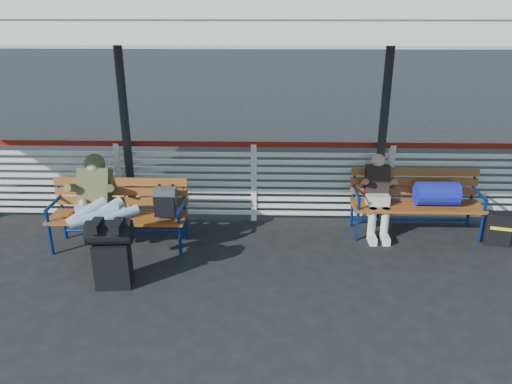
{
  "coord_description": "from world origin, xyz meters",
  "views": [
    {
      "loc": [
        0.21,
        -5.05,
        3.15
      ],
      "look_at": [
        0.06,
        1.0,
        0.8
      ],
      "focal_mm": 35.0,
      "sensor_mm": 36.0,
      "label": 1
    }
  ],
  "objects_px": {
    "companion_person": "(378,195)",
    "suitcase_side": "(498,229)",
    "bench_left": "(130,206)",
    "traveler_man": "(98,207)",
    "bench_right": "(426,195)",
    "luggage_stack": "(111,251)"
  },
  "relations": [
    {
      "from": "companion_person",
      "to": "suitcase_side",
      "type": "bearing_deg",
      "value": -10.54
    },
    {
      "from": "bench_left",
      "to": "traveler_man",
      "type": "height_order",
      "value": "traveler_man"
    },
    {
      "from": "traveler_man",
      "to": "bench_right",
      "type": "bearing_deg",
      "value": 10.73
    },
    {
      "from": "luggage_stack",
      "to": "companion_person",
      "type": "height_order",
      "value": "companion_person"
    },
    {
      "from": "luggage_stack",
      "to": "suitcase_side",
      "type": "height_order",
      "value": "luggage_stack"
    },
    {
      "from": "bench_left",
      "to": "traveler_man",
      "type": "xyz_separation_m",
      "value": [
        -0.29,
        -0.35,
        0.13
      ]
    },
    {
      "from": "bench_right",
      "to": "companion_person",
      "type": "relative_size",
      "value": 1.57
    },
    {
      "from": "bench_left",
      "to": "bench_right",
      "type": "bearing_deg",
      "value": 6.63
    },
    {
      "from": "bench_left",
      "to": "companion_person",
      "type": "distance_m",
      "value": 3.41
    },
    {
      "from": "luggage_stack",
      "to": "bench_right",
      "type": "distance_m",
      "value": 4.27
    },
    {
      "from": "companion_person",
      "to": "suitcase_side",
      "type": "relative_size",
      "value": 2.52
    },
    {
      "from": "traveler_man",
      "to": "suitcase_side",
      "type": "bearing_deg",
      "value": 5.61
    },
    {
      "from": "luggage_stack",
      "to": "bench_right",
      "type": "relative_size",
      "value": 0.46
    },
    {
      "from": "bench_right",
      "to": "traveler_man",
      "type": "xyz_separation_m",
      "value": [
        -4.34,
        -0.82,
        0.11
      ]
    },
    {
      "from": "bench_right",
      "to": "companion_person",
      "type": "distance_m",
      "value": 0.67
    },
    {
      "from": "bench_right",
      "to": "bench_left",
      "type": "bearing_deg",
      "value": -173.37
    },
    {
      "from": "bench_left",
      "to": "suitcase_side",
      "type": "relative_size",
      "value": 3.96
    },
    {
      "from": "traveler_man",
      "to": "companion_person",
      "type": "xyz_separation_m",
      "value": [
        3.67,
        0.82,
        -0.11
      ]
    },
    {
      "from": "bench_right",
      "to": "companion_person",
      "type": "height_order",
      "value": "companion_person"
    },
    {
      "from": "bench_right",
      "to": "traveler_man",
      "type": "distance_m",
      "value": 4.42
    },
    {
      "from": "bench_left",
      "to": "suitcase_side",
      "type": "bearing_deg",
      "value": 1.9
    },
    {
      "from": "companion_person",
      "to": "luggage_stack",
      "type": "bearing_deg",
      "value": -155.68
    }
  ]
}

